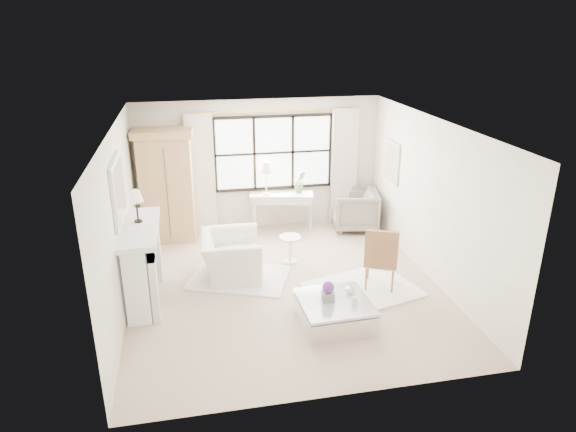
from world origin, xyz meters
name	(u,v)px	position (x,y,z in m)	size (l,w,h in m)	color
floor	(285,286)	(0.00, 0.00, 0.00)	(5.50, 5.50, 0.00)	#C4AB92
ceiling	(285,125)	(0.00, 0.00, 2.70)	(5.50, 5.50, 0.00)	white
wall_back	(259,165)	(0.00, 2.75, 1.35)	(5.00, 5.00, 0.00)	beige
wall_front	(334,296)	(0.00, -2.75, 1.35)	(5.00, 5.00, 0.00)	silver
wall_left	(120,222)	(-2.50, 0.00, 1.35)	(5.50, 5.50, 0.00)	beige
wall_right	(432,200)	(2.50, 0.00, 1.35)	(5.50, 5.50, 0.00)	white
window_pane	(274,153)	(0.30, 2.73, 1.60)	(2.40, 0.02, 1.50)	white
window_frame	(274,153)	(0.30, 2.72, 1.60)	(2.50, 0.04, 1.50)	black
curtain_rod	(274,111)	(0.30, 2.67, 2.47)	(0.04, 0.04, 3.30)	#BC9441
curtain_left	(201,175)	(-1.20, 2.65, 1.24)	(0.55, 0.10, 2.47)	silver
curtain_right	(344,167)	(1.80, 2.65, 1.24)	(0.55, 0.10, 2.47)	beige
fireplace	(140,263)	(-2.27, 0.00, 0.65)	(0.58, 1.66, 1.26)	silver
mirror_frame	(118,190)	(-2.47, 0.00, 1.84)	(0.05, 1.15, 0.95)	silver
mirror_glass	(120,190)	(-2.44, 0.00, 1.84)	(0.02, 1.00, 0.80)	silver
art_frame	(392,162)	(2.47, 1.70, 1.55)	(0.04, 0.62, 0.82)	silver
art_canvas	(391,162)	(2.45, 1.70, 1.55)	(0.01, 0.52, 0.72)	#C7B29A
mantel_lamp	(136,198)	(-2.25, 0.18, 1.65)	(0.22, 0.22, 0.51)	black
armoire	(167,185)	(-1.87, 2.42, 1.14)	(1.17, 0.79, 2.24)	tan
console_table	(282,211)	(0.41, 2.46, 0.40)	(1.37, 0.71, 0.80)	silver
console_lamp	(266,168)	(0.09, 2.45, 1.36)	(0.28, 0.28, 0.69)	#BF8D42
orchid_plant	(300,182)	(0.80, 2.46, 1.03)	(0.25, 0.20, 0.46)	#5B724C
side_table	(290,245)	(0.27, 0.88, 0.33)	(0.40, 0.40, 0.51)	white
rug_left	(239,277)	(-0.72, 0.43, 0.01)	(1.62, 1.15, 0.03)	white
rug_right	(362,290)	(1.21, -0.40, 0.02)	(1.72, 1.29, 0.03)	white
club_armchair	(231,256)	(-0.83, 0.57, 0.37)	(1.13, 0.99, 0.74)	white
wingback_chair	(355,210)	(1.94, 2.21, 0.42)	(0.90, 0.93, 0.84)	gray
french_chair	(380,271)	(1.52, -0.36, 0.31)	(0.64, 0.64, 1.08)	#996840
coffee_table	(334,312)	(0.49, -1.24, 0.18)	(1.04, 1.04, 0.38)	silver
planter_box	(328,297)	(0.39, -1.22, 0.44)	(0.17, 0.17, 0.13)	slate
planter_flowers	(328,287)	(0.39, -1.22, 0.60)	(0.17, 0.17, 0.17)	#5F2F77
pillar_candle	(355,301)	(0.73, -1.41, 0.44)	(0.08, 0.08, 0.12)	beige
coffee_vase	(350,289)	(0.76, -1.09, 0.46)	(0.15, 0.15, 0.15)	silver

